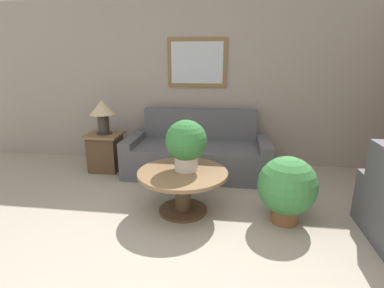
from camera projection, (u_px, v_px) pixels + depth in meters
The scene contains 7 objects.
wall_back at pixel (207, 84), 4.81m from camera, with size 7.83×0.09×2.60m.
couch_main at pixel (197, 154), 4.55m from camera, with size 2.13×0.92×0.94m.
coffee_table at pixel (183, 183), 3.36m from camera, with size 1.01×1.01×0.49m.
side_table at pixel (106, 151), 4.67m from camera, with size 0.51×0.51×0.58m.
table_lamp at pixel (102, 111), 4.50m from camera, with size 0.39×0.39×0.51m.
potted_plant_on_table at pixel (186, 143), 3.28m from camera, with size 0.46×0.46×0.57m.
potted_plant_floor at pixel (287, 187), 3.13m from camera, with size 0.62×0.62×0.73m.
Camera 1 is at (0.41, -1.65, 1.70)m, focal length 28.00 mm.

